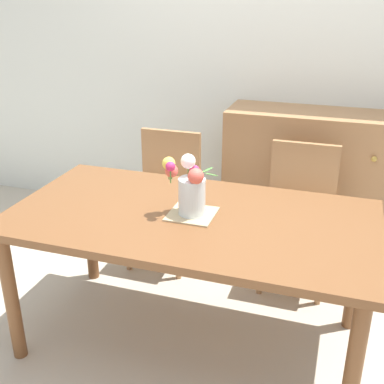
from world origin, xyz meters
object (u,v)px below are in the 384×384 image
chair_left (166,188)px  chair_right (300,206)px  dining_table (191,230)px  flower_vase (189,187)px  dresser (324,181)px

chair_left → chair_right: same height
dining_table → chair_right: size_ratio=2.00×
dining_table → chair_left: bearing=118.9°
dining_table → flower_vase: bearing=178.6°
chair_left → dresser: 1.14m
dining_table → chair_right: bearing=61.1°
chair_left → dining_table: bearing=118.9°
dining_table → chair_left: size_ratio=2.00×
chair_left → flower_vase: 1.00m
chair_right → chair_left: bearing=0.0°
dining_table → flower_vase: size_ratio=6.22×
dresser → flower_vase: (-0.57, -1.33, 0.40)m
chair_left → dresser: bearing=-153.0°
chair_right → flower_vase: size_ratio=3.11×
dining_table → flower_vase: 0.23m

